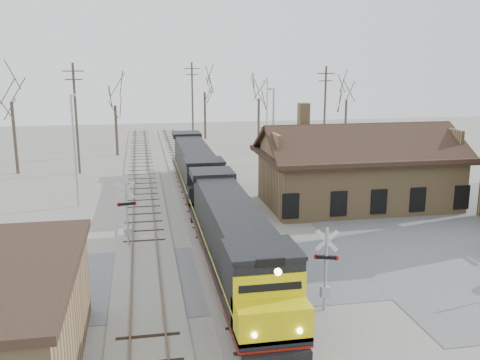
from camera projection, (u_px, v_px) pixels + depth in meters
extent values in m
plane|color=gray|center=(232.00, 274.00, 28.44)|extent=(140.00, 140.00, 0.00)
cube|color=#5C5C61|center=(232.00, 274.00, 28.44)|extent=(60.00, 9.00, 0.03)
cube|color=gray|center=(200.00, 201.00, 42.81)|extent=(3.40, 90.00, 0.12)
cube|color=#473323|center=(191.00, 200.00, 42.65)|extent=(0.08, 90.00, 0.14)
cube|color=#473323|center=(209.00, 200.00, 42.91)|extent=(0.08, 90.00, 0.14)
cube|color=gray|center=(143.00, 204.00, 42.00)|extent=(3.40, 90.00, 0.12)
cube|color=#473323|center=(134.00, 203.00, 41.84)|extent=(0.08, 90.00, 0.14)
cube|color=#473323|center=(152.00, 202.00, 42.10)|extent=(0.08, 90.00, 0.14)
cube|color=#9F7C52|center=(357.00, 180.00, 41.66)|extent=(14.00, 8.00, 4.00)
cube|color=black|center=(358.00, 153.00, 41.19)|extent=(15.20, 9.20, 0.30)
cube|color=black|center=(371.00, 145.00, 38.77)|extent=(15.00, 4.71, 2.66)
cube|color=black|center=(348.00, 136.00, 43.18)|extent=(15.00, 4.71, 2.66)
cube|color=#9F7C52|center=(304.00, 117.00, 41.32)|extent=(0.80, 0.80, 2.20)
cube|color=black|center=(257.00, 322.00, 22.27)|extent=(2.29, 3.67, 0.92)
cube|color=black|center=(217.00, 232.00, 33.71)|extent=(2.29, 3.67, 0.92)
cube|color=black|center=(233.00, 255.00, 27.83)|extent=(2.75, 18.36, 0.32)
cube|color=maroon|center=(233.00, 258.00, 27.87)|extent=(2.77, 18.36, 0.11)
cube|color=black|center=(229.00, 222.00, 28.61)|extent=(2.39, 13.31, 2.57)
cube|color=black|center=(262.00, 281.00, 21.00)|extent=(2.75, 2.57, 2.57)
cube|color=yellow|center=(271.00, 318.00, 19.68)|extent=(2.75, 1.65, 1.28)
cylinder|color=#FFF2CC|center=(278.00, 272.00, 18.39)|extent=(0.26, 0.10, 0.26)
cube|color=black|center=(203.00, 204.00, 40.35)|extent=(2.29, 3.67, 0.92)
cube|color=black|center=(189.00, 172.00, 51.78)|extent=(2.29, 3.67, 0.92)
cube|color=black|center=(195.00, 178.00, 45.90)|extent=(2.75, 18.36, 0.32)
cube|color=maroon|center=(195.00, 180.00, 45.95)|extent=(2.77, 18.36, 0.11)
cube|color=black|center=(193.00, 159.00, 46.69)|extent=(2.39, 13.31, 2.57)
cube|color=black|center=(204.00, 178.00, 39.08)|extent=(2.75, 2.57, 2.57)
cube|color=black|center=(207.00, 194.00, 37.75)|extent=(2.75, 1.65, 1.28)
cube|color=black|center=(209.00, 216.00, 37.17)|extent=(2.57, 0.25, 0.92)
cylinder|color=#A5A8AD|center=(326.00, 270.00, 24.01)|extent=(0.14, 0.14, 3.91)
cube|color=silver|center=(327.00, 241.00, 23.71)|extent=(0.98, 0.38, 1.02)
cube|color=silver|center=(327.00, 241.00, 23.71)|extent=(0.98, 0.38, 1.02)
cube|color=black|center=(326.00, 257.00, 23.88)|extent=(0.88, 0.43, 0.15)
cylinder|color=#B20C0C|center=(316.00, 257.00, 23.95)|extent=(0.25, 0.15, 0.23)
cylinder|color=#B20C0C|center=(336.00, 258.00, 23.82)|extent=(0.25, 0.15, 0.23)
cube|color=#A5A8AD|center=(325.00, 292.00, 24.25)|extent=(0.39, 0.29, 0.49)
cylinder|color=#A5A8AD|center=(127.00, 214.00, 32.25)|extent=(0.14, 0.14, 4.14)
cube|color=silver|center=(126.00, 191.00, 31.93)|extent=(1.07, 0.26, 1.08)
cube|color=silver|center=(126.00, 191.00, 31.93)|extent=(1.07, 0.26, 1.08)
cube|color=black|center=(127.00, 204.00, 32.11)|extent=(0.94, 0.33, 0.16)
cylinder|color=#B20C0C|center=(134.00, 203.00, 32.28)|extent=(0.26, 0.13, 0.25)
cylinder|color=#B20C0C|center=(119.00, 205.00, 31.94)|extent=(0.26, 0.13, 0.25)
cube|color=#A5A8AD|center=(128.00, 232.00, 32.50)|extent=(0.41, 0.31, 0.52)
cylinder|color=#A5A8AD|center=(75.00, 152.00, 40.54)|extent=(0.18, 0.18, 8.64)
cylinder|color=#A5A8AD|center=(72.00, 95.00, 40.47)|extent=(0.12, 1.80, 0.12)
cube|color=#A5A8AD|center=(74.00, 96.00, 41.26)|extent=(0.25, 0.50, 0.12)
cylinder|color=#A5A8AD|center=(273.00, 137.00, 48.15)|extent=(0.18, 0.18, 8.68)
cylinder|color=#A5A8AD|center=(271.00, 89.00, 48.07)|extent=(0.12, 1.80, 0.12)
cube|color=#A5A8AD|center=(269.00, 89.00, 48.86)|extent=(0.25, 0.50, 0.12)
cylinder|color=#A5A8AD|center=(267.00, 116.00, 65.81)|extent=(0.18, 0.18, 8.66)
cylinder|color=#A5A8AD|center=(266.00, 81.00, 65.74)|extent=(0.12, 1.80, 0.12)
cube|color=#A5A8AD|center=(264.00, 81.00, 66.53)|extent=(0.25, 0.50, 0.12)
cylinder|color=#382D23|center=(76.00, 119.00, 52.38)|extent=(0.24, 0.24, 10.87)
cube|color=#382D23|center=(73.00, 71.00, 51.36)|extent=(2.00, 0.10, 0.10)
cube|color=#382D23|center=(74.00, 79.00, 51.54)|extent=(1.60, 0.10, 0.10)
cylinder|color=#382D23|center=(193.00, 104.00, 70.84)|extent=(0.24, 0.24, 10.79)
cube|color=#382D23|center=(192.00, 68.00, 69.83)|extent=(2.00, 0.10, 0.10)
cube|color=#382D23|center=(192.00, 75.00, 70.00)|extent=(1.60, 0.10, 0.10)
cylinder|color=#382D23|center=(325.00, 113.00, 60.20)|extent=(0.24, 0.24, 10.43)
cube|color=#382D23|center=(326.00, 73.00, 59.22)|extent=(2.00, 0.10, 0.10)
cube|color=#382D23|center=(326.00, 81.00, 59.40)|extent=(1.60, 0.10, 0.10)
cylinder|color=#382D23|center=(15.00, 138.00, 52.72)|extent=(0.32, 0.32, 7.14)
cylinder|color=#382D23|center=(116.00, 131.00, 62.97)|extent=(0.32, 0.32, 5.90)
cylinder|color=#382D23|center=(205.00, 116.00, 76.15)|extent=(0.32, 0.32, 6.65)
cylinder|color=#382D23|center=(259.00, 121.00, 71.79)|extent=(0.32, 0.32, 6.06)
cylinder|color=#382D23|center=(345.00, 124.00, 69.12)|extent=(0.32, 0.32, 6.08)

